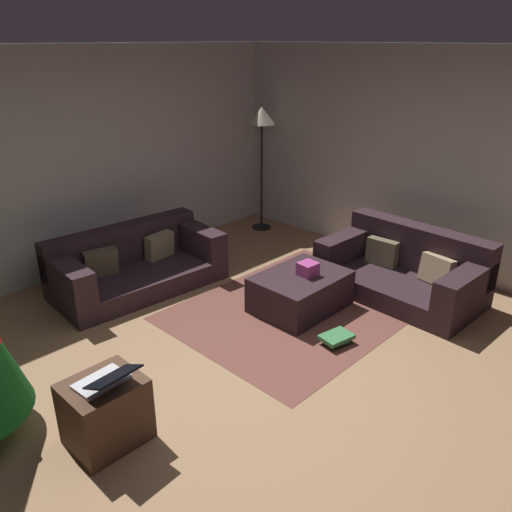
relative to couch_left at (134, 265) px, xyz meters
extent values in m
plane|color=#93704C|center=(-0.25, -2.24, -0.26)|extent=(6.40, 6.40, 0.00)
cube|color=#BCB7B2|center=(-0.25, 0.90, 1.04)|extent=(6.40, 0.12, 2.60)
cube|color=#B5B0AB|center=(2.89, -2.24, 1.04)|extent=(0.12, 6.40, 2.60)
cube|color=#2D1E23|center=(-0.01, -0.09, -0.15)|extent=(1.93, 1.05, 0.23)
cube|color=#2D1E23|center=(0.02, 0.25, 0.19)|extent=(1.88, 0.37, 0.44)
cube|color=#2D1E23|center=(0.81, -0.15, 0.13)|extent=(0.30, 0.93, 0.33)
cube|color=#2D1E23|center=(-0.82, -0.03, 0.13)|extent=(0.30, 0.93, 0.33)
cube|color=#8C7A5B|center=(0.38, 0.02, 0.12)|extent=(0.37, 0.18, 0.31)
cube|color=brown|center=(-0.37, 0.07, 0.12)|extent=(0.38, 0.23, 0.31)
cube|color=#2D1E23|center=(1.90, -2.30, -0.15)|extent=(1.01, 1.74, 0.22)
cube|color=#2D1E23|center=(2.25, -2.31, 0.21)|extent=(0.30, 1.72, 0.51)
cube|color=#2D1E23|center=(1.87, -3.04, 0.11)|extent=(0.96, 0.27, 0.31)
cube|color=#2D1E23|center=(1.92, -1.57, 0.11)|extent=(0.96, 0.27, 0.31)
cube|color=tan|center=(2.04, -2.65, 0.11)|extent=(0.22, 0.38, 0.31)
cube|color=brown|center=(2.06, -1.96, 0.11)|extent=(0.15, 0.37, 0.30)
cube|color=#2D1E23|center=(0.91, -1.71, -0.07)|extent=(0.95, 0.71, 0.39)
cube|color=#B23F8C|center=(0.95, -1.76, 0.19)|extent=(0.20, 0.19, 0.14)
cube|color=black|center=(0.98, -1.75, 0.14)|extent=(0.08, 0.17, 0.02)
cube|color=#4C3323|center=(-1.55, -1.98, -0.02)|extent=(0.52, 0.44, 0.49)
cube|color=silver|center=(-1.55, -1.98, 0.24)|extent=(0.36, 0.25, 0.02)
cube|color=black|center=(-1.54, -2.14, 0.35)|extent=(0.36, 0.24, 0.10)
cube|color=#387A47|center=(0.61, -2.40, -0.24)|extent=(0.25, 0.20, 0.05)
cube|color=#387A47|center=(0.61, -2.40, -0.19)|extent=(0.33, 0.26, 0.04)
cylinder|color=black|center=(2.43, 0.31, -0.25)|extent=(0.28, 0.28, 0.02)
cylinder|color=black|center=(2.43, 0.31, 0.50)|extent=(0.04, 0.04, 1.54)
cone|color=beige|center=(2.43, 0.31, 1.39)|extent=(0.36, 0.36, 0.24)
cube|color=brown|center=(0.91, -1.71, -0.26)|extent=(2.60, 2.00, 0.01)
camera|label=1|loc=(-2.89, -4.75, 2.39)|focal=36.21mm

